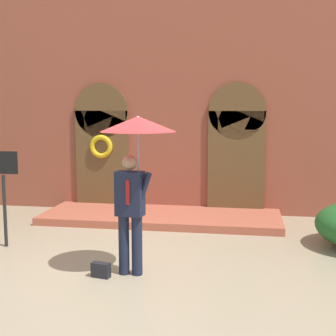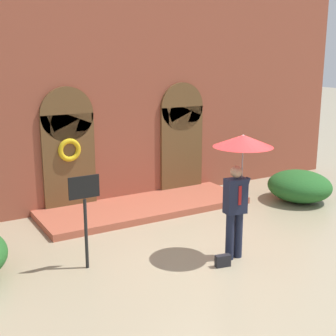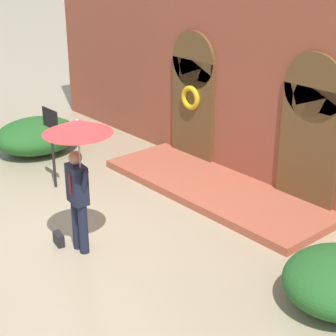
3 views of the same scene
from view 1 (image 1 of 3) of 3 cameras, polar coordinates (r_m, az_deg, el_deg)
name	(u,v)px [view 1 (image 1 of 3)]	position (r m, az deg, el deg)	size (l,w,h in m)	color
ground_plane	(126,267)	(7.53, -5.14, -11.90)	(80.00, 80.00, 0.00)	tan
building_facade	(169,99)	(11.17, 0.15, 8.43)	(14.00, 2.30, 5.60)	brown
person_with_umbrella	(136,147)	(6.78, -3.92, 2.53)	(1.10, 1.10, 2.36)	#191E33
handbag	(101,270)	(7.11, -8.19, -12.21)	(0.28, 0.12, 0.22)	black
sign_post	(4,183)	(8.77, -19.41, -1.69)	(0.56, 0.06, 1.72)	black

